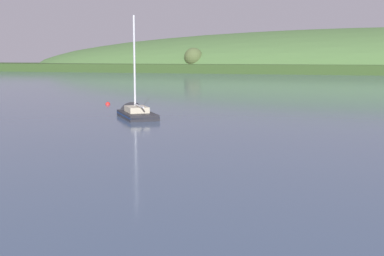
{
  "coord_description": "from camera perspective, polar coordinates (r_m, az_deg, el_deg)",
  "views": [
    {
      "loc": [
        12.11,
        12.33,
        5.86
      ],
      "look_at": [
        -0.51,
        43.91,
        1.15
      ],
      "focal_mm": 46.62,
      "sensor_mm": 36.0,
      "label": 1
    }
  ],
  "objects": [
    {
      "name": "sailboat_midwater_white",
      "position": [
        51.5,
        -6.57,
        1.49
      ],
      "size": [
        7.16,
        7.68,
        11.53
      ],
      "rotation": [
        0.0,
        0.0,
        2.28
      ],
      "color": "#232328",
      "rests_on": "ground"
    },
    {
      "name": "mooring_buoy_foreground",
      "position": [
        65.96,
        -9.61,
        2.68
      ],
      "size": [
        0.65,
        0.65,
        0.73
      ],
      "color": "red",
      "rests_on": "ground"
    },
    {
      "name": "far_shoreline_hill",
      "position": [
        252.73,
        21.07,
        6.07
      ],
      "size": [
        501.92,
        118.58,
        41.18
      ],
      "rotation": [
        0.0,
        0.0,
        0.02
      ],
      "color": "#314A21",
      "rests_on": "ground"
    }
  ]
}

